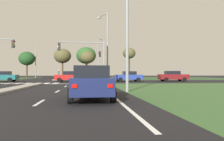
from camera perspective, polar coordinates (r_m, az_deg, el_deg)
ground_plane at (r=34.84m, az=-15.44°, el=-2.74°), size 200.00×200.00×0.00m
grass_verge_far_right at (r=62.23m, az=12.36°, el=-1.87°), size 35.00×35.00×0.01m
median_island_near at (r=16.36m, az=-25.91°, el=-4.69°), size 1.20×22.00×0.14m
median_island_far at (r=59.65m, az=-11.69°, el=-1.86°), size 1.20×36.00×0.14m
lane_dash_near at (r=10.00m, az=-17.67°, el=-7.65°), size 0.14×2.00×0.01m
lane_dash_second at (r=15.90m, az=-13.45°, el=-5.10°), size 0.14×2.00×0.01m
lane_dash_third at (r=21.86m, az=-11.53°, el=-3.92°), size 0.14×2.00×0.01m
lane_dash_fourth at (r=27.83m, az=-10.44°, el=-3.24°), size 0.14×2.00×0.01m
edge_line_right at (r=16.50m, az=-1.50°, el=-4.96°), size 0.14×24.00×0.01m
stop_bar_near at (r=27.46m, az=-9.87°, el=-3.28°), size 6.40×0.50×0.01m
crosswalk_bar_third at (r=30.73m, az=-24.55°, el=-2.95°), size 0.70×2.80×0.01m
crosswalk_bar_fourth at (r=30.39m, az=-22.49°, el=-2.99°), size 0.70×2.80×0.01m
crosswalk_bar_fifth at (r=30.09m, az=-20.38°, el=-3.02°), size 0.70×2.80×0.01m
crosswalk_bar_sixth at (r=29.84m, az=-18.24°, el=-3.05°), size 0.70×2.80×0.01m
crosswalk_bar_seventh at (r=29.63m, az=-16.05°, el=-3.08°), size 0.70×2.80×0.01m
crosswalk_bar_eighth at (r=29.46m, az=-13.84°, el=-3.10°), size 0.70×2.80×0.01m
car_teal_near at (r=37.40m, az=-25.79°, el=-1.33°), size 4.48×2.09×1.55m
car_maroon_second at (r=36.66m, az=15.02°, el=-1.35°), size 4.54×2.02×1.61m
car_blue_third at (r=34.54m, az=4.17°, el=-1.46°), size 4.24×1.94×1.56m
car_navy_fourth at (r=10.76m, az=-5.24°, el=-2.98°), size 1.95×4.64×1.56m
car_beige_fifth at (r=23.38m, az=-6.12°, el=-1.84°), size 2.10×4.30×1.51m
car_red_seventh at (r=33.74m, az=-10.60°, el=-1.47°), size 4.14×2.10×1.55m
traffic_signal_far_right at (r=39.37m, az=-3.29°, el=2.66°), size 0.32×4.66×5.15m
traffic_signal_near_right at (r=27.90m, az=-6.51°, el=4.32°), size 5.75×0.32×5.24m
street_lamp_near at (r=15.81m, az=3.19°, el=15.96°), size 2.16×0.65×10.45m
street_lamp_second at (r=29.59m, az=-1.38°, el=6.76°), size 1.34×2.29×9.04m
street_lamp_third at (r=52.75m, az=-3.39°, el=3.64°), size 1.66×2.20×9.38m
street_lamp_fourth at (r=64.42m, az=-18.56°, el=2.45°), size 0.99×2.36×8.47m
pedestrian_at_median at (r=46.54m, az=-13.24°, el=-0.71°), size 0.34×0.34×1.82m
treeline_second at (r=64.45m, az=-20.52°, el=2.80°), size 4.24×4.24×7.01m
treeline_third at (r=63.43m, az=-12.28°, el=3.54°), size 4.60×4.60×7.96m
treeline_fourth at (r=63.59m, az=-6.48°, el=3.74°), size 5.44×5.44×8.55m
treeline_fifth at (r=61.91m, az=-6.18°, el=3.33°), size 3.96×3.96×7.36m
treeline_sixth at (r=60.97m, az=4.33°, el=4.22°), size 3.36×3.36×8.06m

